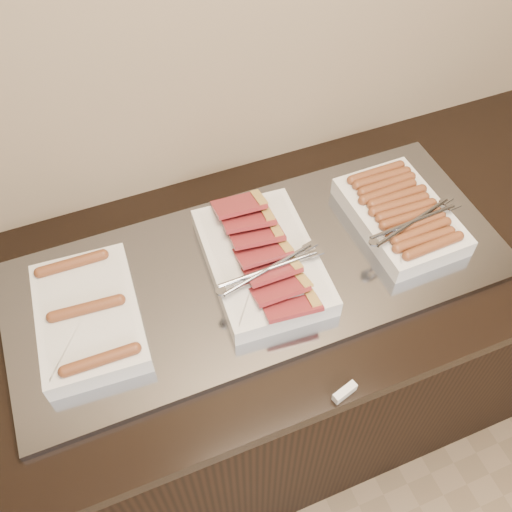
% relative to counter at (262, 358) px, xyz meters
% --- Properties ---
extents(counter, '(2.06, 0.76, 0.90)m').
position_rel_counter_xyz_m(counter, '(0.00, 0.00, 0.00)').
color(counter, black).
rests_on(counter, ground).
extents(warming_tray, '(1.20, 0.50, 0.02)m').
position_rel_counter_xyz_m(warming_tray, '(-0.01, 0.00, 0.46)').
color(warming_tray, gray).
rests_on(warming_tray, counter).
extents(dish_left, '(0.24, 0.34, 0.07)m').
position_rel_counter_xyz_m(dish_left, '(-0.42, 0.00, 0.50)').
color(dish_left, silver).
rests_on(dish_left, warming_tray).
extents(dish_center, '(0.28, 0.40, 0.09)m').
position_rel_counter_xyz_m(dish_center, '(-0.00, -0.00, 0.50)').
color(dish_center, silver).
rests_on(dish_center, warming_tray).
extents(dish_right, '(0.27, 0.33, 0.08)m').
position_rel_counter_xyz_m(dish_right, '(0.37, -0.00, 0.50)').
color(dish_right, silver).
rests_on(dish_right, warming_tray).
extents(label_holder, '(0.06, 0.03, 0.02)m').
position_rel_counter_xyz_m(label_holder, '(0.03, -0.36, 0.46)').
color(label_holder, silver).
rests_on(label_holder, counter).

